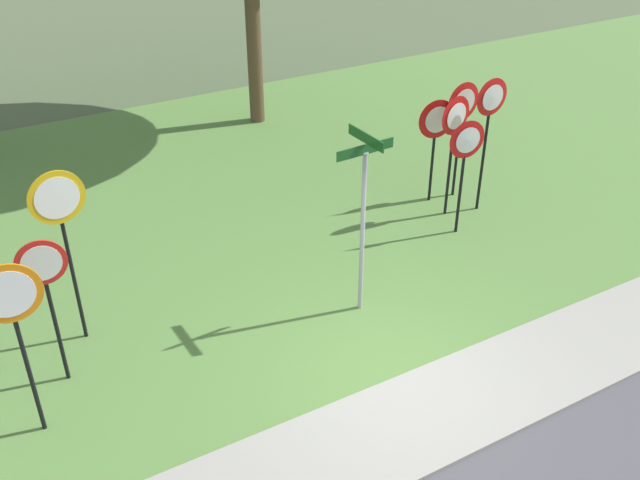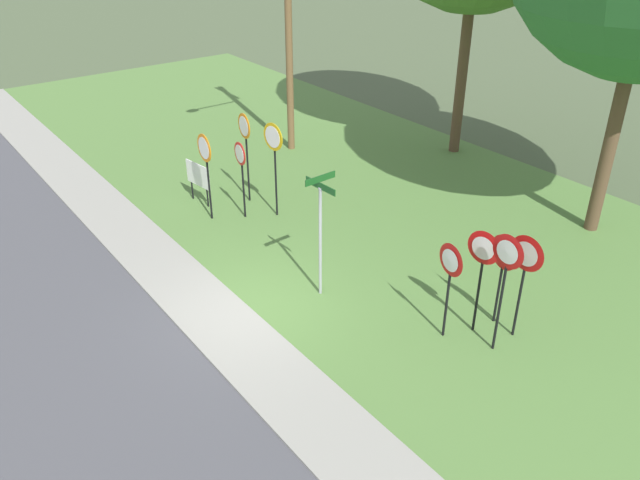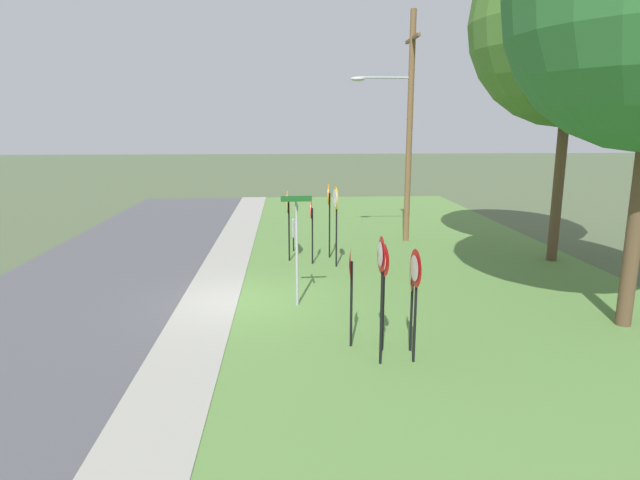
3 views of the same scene
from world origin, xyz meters
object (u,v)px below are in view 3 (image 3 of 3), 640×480
(yield_sign_near_left, at_px, (381,270))
(yield_sign_near_right, at_px, (350,275))
(yield_sign_far_left, at_px, (382,271))
(street_name_post, at_px, (297,241))
(oak_tree_left, at_px, (574,23))
(stop_sign_far_left, at_px, (288,210))
(utility_pole, at_px, (406,121))
(yield_sign_center, at_px, (415,279))
(notice_board, at_px, (295,232))
(stop_sign_near_left, at_px, (312,218))
(yield_sign_far_right, at_px, (411,281))
(stop_sign_near_right, at_px, (336,208))
(stop_sign_far_center, at_px, (329,204))

(yield_sign_near_left, xyz_separation_m, yield_sign_near_right, (-0.92, -0.50, -0.35))
(yield_sign_near_left, distance_m, yield_sign_far_left, 0.72)
(street_name_post, height_order, oak_tree_left, oak_tree_left)
(stop_sign_far_left, height_order, utility_pole, utility_pole)
(stop_sign_far_left, relative_size, yield_sign_center, 1.06)
(yield_sign_far_left, height_order, notice_board, yield_sign_far_left)
(stop_sign_near_left, height_order, oak_tree_left, oak_tree_left)
(utility_pole, bearing_deg, stop_sign_near_left, -47.68)
(yield_sign_near_right, bearing_deg, yield_sign_far_right, 83.30)
(stop_sign_far_left, bearing_deg, stop_sign_near_left, 61.05)
(street_name_post, bearing_deg, stop_sign_near_right, 157.67)
(yield_sign_far_left, bearing_deg, notice_board, -179.21)
(stop_sign_near_right, height_order, utility_pole, utility_pole)
(stop_sign_far_left, xyz_separation_m, yield_sign_far_right, (8.05, 2.55, -0.28))
(oak_tree_left, bearing_deg, yield_sign_center, -41.02)
(yield_sign_near_left, relative_size, yield_sign_far_right, 1.25)
(yield_sign_near_right, bearing_deg, stop_sign_far_left, -162.86)
(yield_sign_near_left, xyz_separation_m, yield_sign_far_right, (-0.60, 0.76, -0.42))
(yield_sign_near_right, bearing_deg, oak_tree_left, 138.85)
(yield_sign_near_left, bearing_deg, street_name_post, -158.06)
(yield_sign_far_left, xyz_separation_m, yield_sign_far_right, (0.06, 0.60, -0.22))
(stop_sign_near_right, bearing_deg, utility_pole, 135.96)
(yield_sign_far_left, xyz_separation_m, utility_pole, (-11.16, 2.89, 3.18))
(yield_sign_center, bearing_deg, stop_sign_far_left, -166.93)
(stop_sign_near_right, bearing_deg, stop_sign_near_left, -125.18)
(stop_sign_near_left, height_order, yield_sign_center, yield_sign_center)
(yield_sign_near_left, relative_size, utility_pole, 0.29)
(stop_sign_near_right, height_order, oak_tree_left, oak_tree_left)
(yield_sign_far_right, bearing_deg, yield_sign_near_left, -42.35)
(street_name_post, distance_m, utility_pole, 9.84)
(stop_sign_near_right, xyz_separation_m, oak_tree_left, (-0.41, 7.91, 6.06))
(stop_sign_far_center, height_order, yield_sign_far_left, stop_sign_far_center)
(yield_sign_far_right, xyz_separation_m, notice_board, (-9.18, -2.29, -0.73))
(yield_sign_center, xyz_separation_m, street_name_post, (-3.71, -2.28, -0.01))
(street_name_post, xyz_separation_m, oak_tree_left, (-4.38, 9.31, 6.31))
(stop_sign_far_left, relative_size, street_name_post, 0.85)
(yield_sign_far_left, bearing_deg, yield_sign_near_left, -22.75)
(stop_sign_near_left, height_order, stop_sign_far_left, stop_sign_far_left)
(stop_sign_far_center, height_order, street_name_post, street_name_post)
(yield_sign_far_right, bearing_deg, oak_tree_left, 146.20)
(street_name_post, height_order, notice_board, street_name_post)
(stop_sign_far_left, distance_m, yield_sign_center, 8.96)
(yield_sign_near_left, height_order, oak_tree_left, oak_tree_left)
(stop_sign_far_left, bearing_deg, yield_sign_far_right, 19.54)
(yield_sign_near_right, relative_size, yield_sign_far_right, 1.04)
(yield_sign_far_right, bearing_deg, stop_sign_near_right, -163.49)
(stop_sign_near_right, relative_size, oak_tree_left, 0.24)
(street_name_post, bearing_deg, yield_sign_near_left, 19.98)
(yield_sign_far_right, bearing_deg, yield_sign_center, 2.95)
(yield_sign_far_right, relative_size, street_name_post, 0.71)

